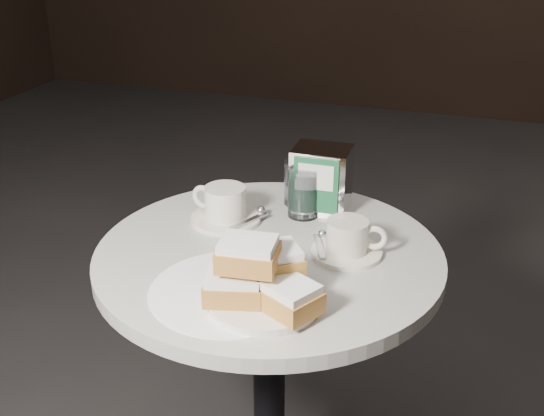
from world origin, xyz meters
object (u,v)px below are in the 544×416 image
Objects in this scene: beignet_plate at (262,282)px; coffee_cup_right at (348,240)px; water_glass_right at (304,193)px; napkin_dispenser at (321,179)px; coffee_cup_left at (225,206)px; cafe_table at (269,332)px; water_glass_left at (298,183)px.

beignet_plate is 0.25m from coffee_cup_right.
napkin_dispenser is (0.03, 0.04, 0.02)m from water_glass_right.
coffee_cup_right is at bearing -62.35° from napkin_dispenser.
coffee_cup_left is 0.17m from water_glass_right.
coffee_cup_left reaches higher than coffee_cup_right.
water_glass_right is 0.77× the size of napkin_dispenser.
beignet_plate is at bearing -85.28° from water_glass_right.
cafe_table is 6.66× the size of water_glass_right.
beignet_plate is 1.97× the size of water_glass_right.
cafe_table is at bearing -87.91° from water_glass_left.
water_glass_right is (-0.13, 0.15, 0.02)m from coffee_cup_right.
napkin_dispenser is at bearing 77.68° from cafe_table.
napkin_dispenser is (0.06, -0.01, 0.02)m from water_glass_left.
napkin_dispenser reaches higher than coffee_cup_left.
cafe_table is 0.28m from coffee_cup_right.
coffee_cup_left is 1.73× the size of water_glass_left.
water_glass_right is (-0.03, 0.37, 0.01)m from beignet_plate.
coffee_cup_left is (-0.18, 0.29, -0.01)m from beignet_plate.
cafe_table is 0.34m from water_glass_left.
napkin_dispenser is at bearing 90.36° from beignet_plate.
coffee_cup_right is at bearing -2.33° from coffee_cup_left.
water_glass_right is (0.03, -0.06, 0.00)m from water_glass_left.
coffee_cup_left is at bearing 143.67° from cafe_table.
napkin_dispenser reaches higher than water_glass_left.
cafe_table is 0.31m from water_glass_right.
beignet_plate is at bearing -82.05° from water_glass_left.
water_glass_left is (-0.06, 0.43, 0.00)m from beignet_plate.
water_glass_left is at bearing 166.35° from napkin_dispenser.
cafe_table is at bearing 104.88° from beignet_plate.
coffee_cup_right is 0.26m from water_glass_left.
cafe_table is at bearing -96.59° from water_glass_right.
napkin_dispenser reaches higher than beignet_plate.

